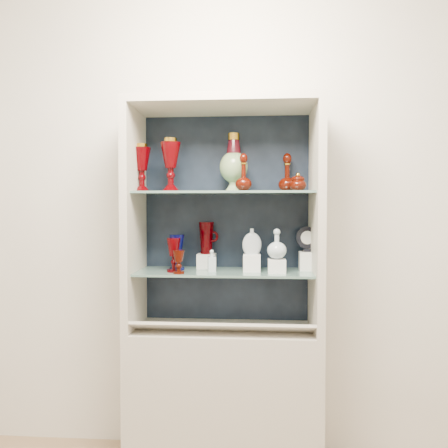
# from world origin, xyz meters

# --- Properties ---
(wall_back) EXTENTS (3.50, 0.02, 2.80)m
(wall_back) POSITION_xyz_m (0.00, 1.75, 1.40)
(wall_back) COLOR beige
(wall_back) RESTS_ON ground
(cabinet_base) EXTENTS (1.00, 0.40, 0.75)m
(cabinet_base) POSITION_xyz_m (0.00, 1.53, 0.38)
(cabinet_base) COLOR beige
(cabinet_base) RESTS_ON ground
(cabinet_back_panel) EXTENTS (0.98, 0.02, 1.15)m
(cabinet_back_panel) POSITION_xyz_m (0.00, 1.72, 1.32)
(cabinet_back_panel) COLOR black
(cabinet_back_panel) RESTS_ON cabinet_base
(cabinet_side_left) EXTENTS (0.04, 0.40, 1.15)m
(cabinet_side_left) POSITION_xyz_m (-0.48, 1.53, 1.32)
(cabinet_side_left) COLOR beige
(cabinet_side_left) RESTS_ON cabinet_base
(cabinet_side_right) EXTENTS (0.04, 0.40, 1.15)m
(cabinet_side_right) POSITION_xyz_m (0.48, 1.53, 1.32)
(cabinet_side_right) COLOR beige
(cabinet_side_right) RESTS_ON cabinet_base
(cabinet_top_cap) EXTENTS (1.00, 0.40, 0.04)m
(cabinet_top_cap) POSITION_xyz_m (0.00, 1.53, 1.92)
(cabinet_top_cap) COLOR beige
(cabinet_top_cap) RESTS_ON cabinet_side_left
(shelf_lower) EXTENTS (0.92, 0.34, 0.01)m
(shelf_lower) POSITION_xyz_m (0.00, 1.55, 1.04)
(shelf_lower) COLOR slate
(shelf_lower) RESTS_ON cabinet_side_left
(shelf_upper) EXTENTS (0.92, 0.34, 0.01)m
(shelf_upper) POSITION_xyz_m (0.00, 1.55, 1.46)
(shelf_upper) COLOR slate
(shelf_upper) RESTS_ON cabinet_side_left
(label_ledge) EXTENTS (0.92, 0.17, 0.09)m
(label_ledge) POSITION_xyz_m (0.00, 1.42, 0.78)
(label_ledge) COLOR beige
(label_ledge) RESTS_ON cabinet_base
(label_card_0) EXTENTS (0.10, 0.06, 0.03)m
(label_card_0) POSITION_xyz_m (0.03, 1.42, 0.80)
(label_card_0) COLOR white
(label_card_0) RESTS_ON label_ledge
(label_card_1) EXTENTS (0.10, 0.06, 0.03)m
(label_card_1) POSITION_xyz_m (-0.22, 1.42, 0.80)
(label_card_1) COLOR white
(label_card_1) RESTS_ON label_ledge
(label_card_2) EXTENTS (0.10, 0.06, 0.03)m
(label_card_2) POSITION_xyz_m (0.28, 1.42, 0.80)
(label_card_2) COLOR white
(label_card_2) RESTS_ON label_ledge
(label_card_3) EXTENTS (0.10, 0.06, 0.03)m
(label_card_3) POSITION_xyz_m (-0.10, 1.42, 0.80)
(label_card_3) COLOR white
(label_card_3) RESTS_ON label_ledge
(pedestal_lamp_left) EXTENTS (0.13, 0.13, 0.26)m
(pedestal_lamp_left) POSITION_xyz_m (-0.44, 1.54, 1.60)
(pedestal_lamp_left) COLOR #3F0002
(pedestal_lamp_left) RESTS_ON shelf_upper
(pedestal_lamp_right) EXTENTS (0.14, 0.14, 0.28)m
(pedestal_lamp_right) POSITION_xyz_m (-0.28, 1.50, 1.61)
(pedestal_lamp_right) COLOR #3F0002
(pedestal_lamp_right) RESTS_ON shelf_upper
(enamel_urn) EXTENTS (0.19, 0.19, 0.31)m
(enamel_urn) POSITION_xyz_m (0.05, 1.60, 1.63)
(enamel_urn) COLOR #0C4724
(enamel_urn) RESTS_ON shelf_upper
(ruby_decanter_a) EXTENTS (0.10, 0.10, 0.22)m
(ruby_decanter_a) POSITION_xyz_m (0.10, 1.49, 1.58)
(ruby_decanter_a) COLOR #460D03
(ruby_decanter_a) RESTS_ON shelf_upper
(ruby_decanter_b) EXTENTS (0.10, 0.10, 0.22)m
(ruby_decanter_b) POSITION_xyz_m (0.34, 1.65, 1.58)
(ruby_decanter_b) COLOR #460D03
(ruby_decanter_b) RESTS_ON shelf_upper
(lidded_bowl) EXTENTS (0.09, 0.09, 0.10)m
(lidded_bowl) POSITION_xyz_m (0.39, 1.56, 1.52)
(lidded_bowl) COLOR #460D03
(lidded_bowl) RESTS_ON shelf_upper
(cobalt_goblet) EXTENTS (0.09, 0.09, 0.19)m
(cobalt_goblet) POSITION_xyz_m (-0.26, 1.57, 1.15)
(cobalt_goblet) COLOR #000343
(cobalt_goblet) RESTS_ON shelf_lower
(ruby_goblet_tall) EXTENTS (0.09, 0.09, 0.18)m
(ruby_goblet_tall) POSITION_xyz_m (-0.26, 1.49, 1.14)
(ruby_goblet_tall) COLOR #3F0002
(ruby_goblet_tall) RESTS_ON shelf_lower
(ruby_goblet_small) EXTENTS (0.07, 0.07, 0.12)m
(ruby_goblet_small) POSITION_xyz_m (-0.22, 1.43, 1.11)
(ruby_goblet_small) COLOR #460D03
(ruby_goblet_small) RESTS_ON shelf_lower
(riser_ruby_pitcher) EXTENTS (0.10, 0.10, 0.08)m
(riser_ruby_pitcher) POSITION_xyz_m (-0.11, 1.65, 1.09)
(riser_ruby_pitcher) COLOR silver
(riser_ruby_pitcher) RESTS_ON shelf_lower
(ruby_pitcher) EXTENTS (0.15, 0.13, 0.18)m
(ruby_pitcher) POSITION_xyz_m (-0.11, 1.65, 1.22)
(ruby_pitcher) COLOR #3F0002
(ruby_pitcher) RESTS_ON riser_ruby_pitcher
(clear_square_bottle) EXTENTS (0.05, 0.05, 0.12)m
(clear_square_bottle) POSITION_xyz_m (-0.06, 1.52, 1.11)
(clear_square_bottle) COLOR #A9BCC4
(clear_square_bottle) RESTS_ON shelf_lower
(riser_flat_flask) EXTENTS (0.09, 0.09, 0.09)m
(riser_flat_flask) POSITION_xyz_m (0.15, 1.54, 1.09)
(riser_flat_flask) COLOR silver
(riser_flat_flask) RESTS_ON shelf_lower
(flat_flask) EXTENTS (0.11, 0.05, 0.14)m
(flat_flask) POSITION_xyz_m (0.15, 1.54, 1.21)
(flat_flask) COLOR #A7B4B9
(flat_flask) RESTS_ON riser_flat_flask
(riser_clear_round_decanter) EXTENTS (0.09, 0.09, 0.07)m
(riser_clear_round_decanter) POSITION_xyz_m (0.28, 1.50, 1.08)
(riser_clear_round_decanter) COLOR silver
(riser_clear_round_decanter) RESTS_ON shelf_lower
(clear_round_decanter) EXTENTS (0.11, 0.11, 0.15)m
(clear_round_decanter) POSITION_xyz_m (0.28, 1.50, 1.20)
(clear_round_decanter) COLOR #A9BCC4
(clear_round_decanter) RESTS_ON riser_clear_round_decanter
(riser_cameo_medallion) EXTENTS (0.08, 0.08, 0.10)m
(riser_cameo_medallion) POSITION_xyz_m (0.44, 1.60, 1.10)
(riser_cameo_medallion) COLOR silver
(riser_cameo_medallion) RESTS_ON shelf_lower
(cameo_medallion) EXTENTS (0.12, 0.06, 0.14)m
(cameo_medallion) POSITION_xyz_m (0.44, 1.60, 1.22)
(cameo_medallion) COLOR black
(cameo_medallion) RESTS_ON riser_cameo_medallion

